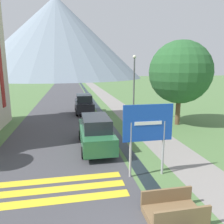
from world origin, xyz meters
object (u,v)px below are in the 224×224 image
object	(u,v)px
footbridge	(174,211)
streetlamp	(134,83)
parked_car_near	(96,132)
tree_by_path	(180,72)
road_sign	(148,129)
parked_car_far	(84,104)

from	to	relation	value
footbridge	streetlamp	distance (m)	12.38
parked_car_near	streetlamp	world-z (taller)	streetlamp
footbridge	tree_by_path	distance (m)	11.97
streetlamp	tree_by_path	bearing A→B (deg)	-30.09
road_sign	parked_car_far	xyz separation A→B (m)	(-1.70, 13.26, -1.10)
parked_car_far	road_sign	bearing A→B (deg)	-82.69
parked_car_near	tree_by_path	xyz separation A→B (m)	(6.88, 3.85, 3.13)
parked_car_far	tree_by_path	world-z (taller)	tree_by_path
footbridge	parked_car_near	world-z (taller)	parked_car_near
road_sign	tree_by_path	bearing A→B (deg)	54.99
road_sign	parked_car_near	xyz separation A→B (m)	(-1.69, 3.56, -1.09)
road_sign	parked_car_far	size ratio (longest dim) A/B	0.69
parked_car_near	streetlamp	xyz separation A→B (m)	(3.82, 5.62, 2.25)
road_sign	footbridge	xyz separation A→B (m)	(-0.09, -2.64, -1.78)
parked_car_near	footbridge	bearing A→B (deg)	-75.53
parked_car_near	streetlamp	distance (m)	7.16
parked_car_near	parked_car_far	xyz separation A→B (m)	(-0.01, 9.70, -0.00)
streetlamp	footbridge	bearing A→B (deg)	-100.63
tree_by_path	parked_car_near	bearing A→B (deg)	-150.77
footbridge	parked_car_far	xyz separation A→B (m)	(-1.61, 15.89, 0.68)
parked_car_near	tree_by_path	bearing A→B (deg)	29.23
road_sign	parked_car_near	distance (m)	4.09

